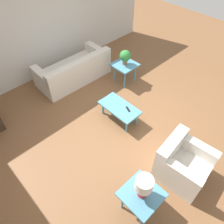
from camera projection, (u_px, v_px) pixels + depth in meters
name	position (u px, v px, depth m)	size (l,w,h in m)	color
ground_plane	(123.00, 125.00, 5.06)	(14.00, 14.00, 0.00)	brown
wall_right	(40.00, 26.00, 5.61)	(0.12, 7.20, 2.70)	silver
sofa	(74.00, 71.00, 6.05)	(0.96, 2.02, 0.77)	silver
armchair	(182.00, 164.00, 3.99)	(0.92, 0.89, 0.83)	silver
coffee_table	(119.00, 108.00, 4.98)	(0.95, 0.50, 0.38)	teal
side_table_plant	(125.00, 67.00, 5.87)	(0.60, 0.60, 0.56)	teal
side_table_lamp	(141.00, 196.00, 3.43)	(0.60, 0.60, 0.56)	teal
potted_plant	(125.00, 56.00, 5.64)	(0.29, 0.29, 0.40)	brown
table_lamp	(144.00, 186.00, 3.17)	(0.27, 0.27, 0.45)	red
remote_control	(128.00, 109.00, 4.88)	(0.16, 0.10, 0.02)	black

